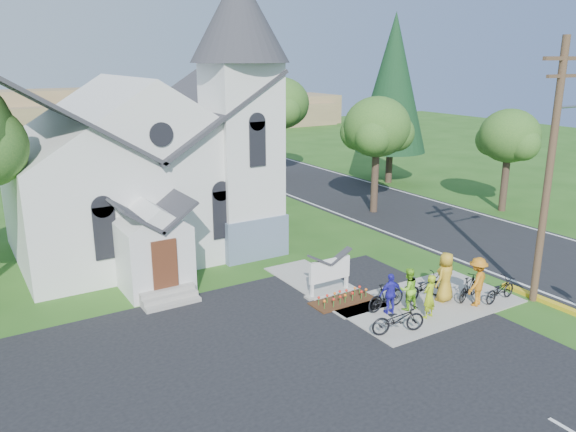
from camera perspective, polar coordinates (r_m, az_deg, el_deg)
ground at (r=21.47m, az=11.92°, el=-10.02°), size 120.00×120.00×0.00m
parking_lot at (r=16.37m, az=-2.00°, el=-18.49°), size 20.00×16.00×0.02m
road at (r=38.37m, az=7.51°, el=1.78°), size 8.00×90.00×0.02m
sidewalk at (r=22.76m, az=13.84°, el=-8.54°), size 7.00×4.00×0.05m
church at (r=27.79m, az=-14.36°, el=7.08°), size 12.35×12.00×13.00m
church_sign at (r=22.59m, az=4.25°, el=-5.53°), size 2.20×0.40×1.70m
flower_bed at (r=22.32m, az=5.57°, el=-8.61°), size 2.60×1.10×0.07m
utility_pole at (r=22.94m, az=25.16°, el=4.70°), size 3.45×0.28×10.00m
tree_road_near at (r=34.22m, az=9.03°, el=8.87°), size 4.00×4.00×7.05m
tree_road_mid at (r=44.18m, az=-0.74°, el=11.34°), size 4.40×4.40×7.80m
tree_road_far at (r=36.66m, az=21.58°, el=7.52°), size 3.60×3.60×6.30m
conifer at (r=42.82m, az=10.63°, el=13.09°), size 5.20×5.20×12.40m
distant_hills at (r=72.49m, az=-18.19°, el=9.46°), size 61.00×10.00×5.60m
cyclist_0 at (r=21.20m, az=14.15°, el=-7.91°), size 0.67×0.50×1.66m
bike_0 at (r=19.97m, az=11.12°, el=-10.24°), size 2.07×1.16×1.03m
cyclist_1 at (r=21.68m, az=12.09°, el=-7.25°), size 0.84×0.68×1.64m
bike_1 at (r=21.61m, az=9.95°, el=-8.01°), size 1.83×0.62×1.08m
cyclist_2 at (r=21.24m, az=10.39°, el=-7.76°), size 0.97×0.55×1.56m
bike_2 at (r=22.84m, az=13.74°, el=-6.98°), size 1.97×0.77×1.02m
cyclist_3 at (r=22.68m, az=18.66°, el=-6.33°), size 1.40×1.07×1.92m
bike_3 at (r=23.26m, az=17.90°, el=-6.93°), size 1.71×0.93×0.99m
cyclist_4 at (r=22.70m, az=15.70°, el=-5.97°), size 1.07×0.80×1.98m
bike_4 at (r=23.53m, az=20.73°, el=-7.02°), size 1.81×0.77×0.92m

